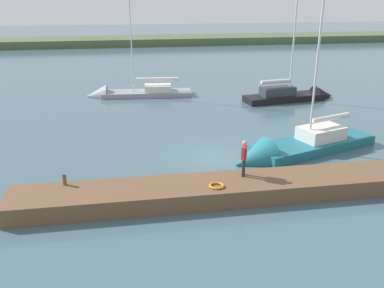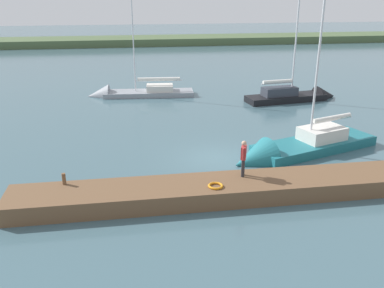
{
  "view_description": "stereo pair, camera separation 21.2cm",
  "coord_description": "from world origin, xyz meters",
  "px_view_note": "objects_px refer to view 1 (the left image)",
  "views": [
    {
      "loc": [
        4.75,
        20.49,
        8.65
      ],
      "look_at": [
        1.48,
        0.94,
        1.3
      ],
      "focal_mm": 38.6,
      "sensor_mm": 36.0,
      "label": 1
    },
    {
      "loc": [
        4.54,
        20.53,
        8.65
      ],
      "look_at": [
        1.48,
        0.94,
        1.3
      ],
      "focal_mm": 38.6,
      "sensor_mm": 36.0,
      "label": 2
    }
  ],
  "objects_px": {
    "mooring_post_near": "(64,179)",
    "sailboat_inner_slip": "(296,97)",
    "life_ring_buoy": "(217,186)",
    "sailboat_outer_mooring": "(130,95)",
    "person_on_dock": "(244,156)",
    "sailboat_far_right": "(293,150)"
  },
  "relations": [
    {
      "from": "sailboat_far_right",
      "to": "sailboat_inner_slip",
      "type": "height_order",
      "value": "sailboat_far_right"
    },
    {
      "from": "sailboat_outer_mooring",
      "to": "person_on_dock",
      "type": "bearing_deg",
      "value": 107.63
    },
    {
      "from": "sailboat_outer_mooring",
      "to": "sailboat_inner_slip",
      "type": "relative_size",
      "value": 1.18
    },
    {
      "from": "mooring_post_near",
      "to": "life_ring_buoy",
      "type": "height_order",
      "value": "mooring_post_near"
    },
    {
      "from": "sailboat_inner_slip",
      "to": "life_ring_buoy",
      "type": "bearing_deg",
      "value": -130.82
    },
    {
      "from": "sailboat_outer_mooring",
      "to": "person_on_dock",
      "type": "xyz_separation_m",
      "value": [
        -4.6,
        19.43,
        1.64
      ]
    },
    {
      "from": "mooring_post_near",
      "to": "sailboat_inner_slip",
      "type": "relative_size",
      "value": 0.05
    },
    {
      "from": "life_ring_buoy",
      "to": "sailboat_far_right",
      "type": "xyz_separation_m",
      "value": [
        -5.53,
        -4.96,
        -0.64
      ]
    },
    {
      "from": "mooring_post_near",
      "to": "sailboat_far_right",
      "type": "relative_size",
      "value": 0.05
    },
    {
      "from": "sailboat_inner_slip",
      "to": "person_on_dock",
      "type": "bearing_deg",
      "value": -128.54
    },
    {
      "from": "mooring_post_near",
      "to": "sailboat_outer_mooring",
      "type": "height_order",
      "value": "sailboat_outer_mooring"
    },
    {
      "from": "life_ring_buoy",
      "to": "sailboat_inner_slip",
      "type": "height_order",
      "value": "sailboat_inner_slip"
    },
    {
      "from": "sailboat_inner_slip",
      "to": "person_on_dock",
      "type": "height_order",
      "value": "sailboat_inner_slip"
    },
    {
      "from": "sailboat_inner_slip",
      "to": "sailboat_far_right",
      "type": "bearing_deg",
      "value": -121.84
    },
    {
      "from": "mooring_post_near",
      "to": "life_ring_buoy",
      "type": "distance_m",
      "value": 6.55
    },
    {
      "from": "life_ring_buoy",
      "to": "sailboat_outer_mooring",
      "type": "bearing_deg",
      "value": -81.21
    },
    {
      "from": "mooring_post_near",
      "to": "sailboat_inner_slip",
      "type": "xyz_separation_m",
      "value": [
        -17.07,
        -15.45,
        -0.78
      ]
    },
    {
      "from": "sailboat_outer_mooring",
      "to": "life_ring_buoy",
      "type": "bearing_deg",
      "value": 103.11
    },
    {
      "from": "sailboat_far_right",
      "to": "sailboat_inner_slip",
      "type": "bearing_deg",
      "value": -132.37
    },
    {
      "from": "sailboat_inner_slip",
      "to": "person_on_dock",
      "type": "xyz_separation_m",
      "value": [
        9.2,
        15.78,
        1.5
      ]
    },
    {
      "from": "sailboat_far_right",
      "to": "person_on_dock",
      "type": "bearing_deg",
      "value": 25.82
    },
    {
      "from": "sailboat_far_right",
      "to": "person_on_dock",
      "type": "relative_size",
      "value": 6.17
    }
  ]
}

